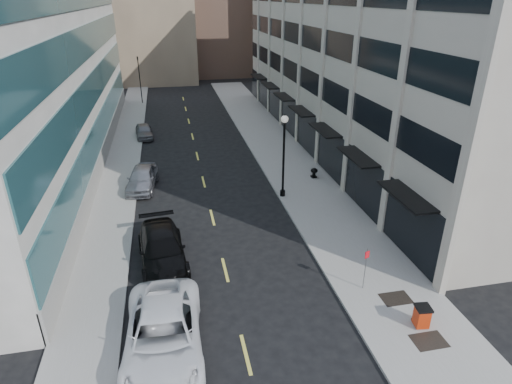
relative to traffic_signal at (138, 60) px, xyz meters
name	(u,v)px	position (x,y,z in m)	size (l,w,h in m)	color
sidewalk_right	(296,173)	(13.00, -28.00, -5.64)	(5.00, 80.00, 0.15)	gray
sidewalk_left	(117,188)	(-1.00, -28.00, -5.64)	(3.00, 80.00, 0.15)	gray
building_right	(377,46)	(22.44, -21.01, 3.28)	(15.30, 46.50, 18.25)	#B9B19D
skyline_tan_far	(93,9)	(-8.50, 30.00, 5.28)	(12.00, 14.00, 22.00)	#998364
skyline_stone	(280,16)	(23.50, 18.00, 4.28)	(10.00, 14.00, 20.00)	#B9B19D
grate_mid	(429,341)	(13.10, -47.00, -5.56)	(1.40, 1.00, 0.01)	black
grate_far	(396,298)	(13.10, -44.20, -5.56)	(1.40, 1.00, 0.01)	black
road_centerline	(208,198)	(5.50, -31.00, -5.71)	(0.15, 68.20, 0.01)	#D8CC4C
traffic_signal	(138,60)	(0.00, 0.00, 0.00)	(0.66, 0.66, 6.98)	black
car_white_van	(163,335)	(2.30, -45.22, -4.79)	(3.07, 6.66, 1.85)	white
car_black_pickup	(162,249)	(2.30, -38.61, -4.87)	(2.38, 5.86, 1.70)	black
car_silver_sedan	(142,178)	(0.93, -28.28, -4.89)	(1.96, 4.88, 1.66)	gray
car_grey_sedan	(144,131)	(0.70, -15.39, -5.03)	(1.63, 4.05, 1.38)	slate
trash_bin	(422,316)	(13.22, -46.10, -5.01)	(0.71, 0.75, 1.03)	red
lamppost	(284,149)	(10.80, -32.00, -2.04)	(0.50, 0.50, 6.00)	black
sign_post	(366,263)	(11.90, -43.14, -4.08)	(0.26, 0.12, 2.29)	slate
urn_planter	(314,172)	(14.10, -29.23, -5.10)	(0.55, 0.55, 0.76)	black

